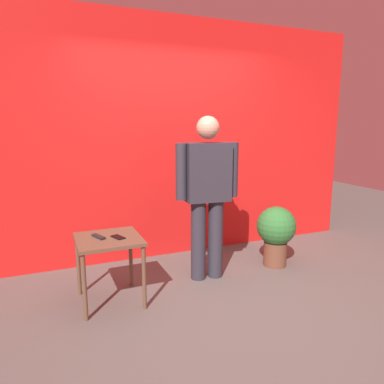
# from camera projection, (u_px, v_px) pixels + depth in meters

# --- Properties ---
(ground_plane) EXTENTS (12.00, 12.00, 0.00)m
(ground_plane) POSITION_uv_depth(u_px,v_px,m) (237.00, 304.00, 3.25)
(ground_plane) COLOR #59544F
(back_wall_red) EXTENTS (4.86, 0.12, 2.81)m
(back_wall_red) POSITION_uv_depth(u_px,v_px,m) (178.00, 140.00, 4.34)
(back_wall_red) COLOR red
(back_wall_red) RESTS_ON ground_plane
(standing_person) EXTENTS (0.67, 0.26, 1.68)m
(standing_person) POSITION_uv_depth(u_px,v_px,m) (207.00, 190.00, 3.65)
(standing_person) COLOR #2D2D38
(standing_person) RESTS_ON ground_plane
(side_table) EXTENTS (0.56, 0.56, 0.61)m
(side_table) POSITION_uv_depth(u_px,v_px,m) (109.00, 247.00, 3.20)
(side_table) COLOR brown
(side_table) RESTS_ON ground_plane
(cell_phone) EXTENTS (0.12, 0.16, 0.01)m
(cell_phone) POSITION_uv_depth(u_px,v_px,m) (118.00, 237.00, 3.19)
(cell_phone) COLOR black
(cell_phone) RESTS_ON side_table
(tv_remote) EXTENTS (0.10, 0.17, 0.02)m
(tv_remote) POSITION_uv_depth(u_px,v_px,m) (98.00, 237.00, 3.18)
(tv_remote) COLOR black
(tv_remote) RESTS_ON side_table
(potted_plant) EXTENTS (0.44, 0.44, 0.69)m
(potted_plant) POSITION_uv_depth(u_px,v_px,m) (276.00, 231.00, 4.06)
(potted_plant) COLOR brown
(potted_plant) RESTS_ON ground_plane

